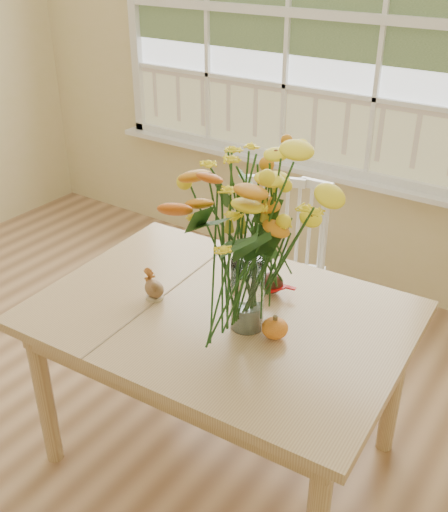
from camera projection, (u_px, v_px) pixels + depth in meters
The scene contains 9 objects.
floor at pixel (1, 480), 2.42m from camera, with size 4.00×4.50×0.01m, color #956B48.
wall_back at pixel (289, 49), 3.39m from camera, with size 4.00×0.02×2.70m, color beige.
window at pixel (288, 16), 3.28m from camera, with size 2.42×0.12×1.74m.
dining_table at pixel (221, 331), 2.24m from camera, with size 1.39×1.03×0.72m.
windsor_chair at pixel (282, 264), 2.93m from camera, with size 0.53×0.52×0.90m.
flower_vase at pixel (249, 227), 1.93m from camera, with size 0.55×0.55×0.65m.
pumpkin at pixel (275, 329), 2.04m from camera, with size 0.09×0.09×0.07m, color #CD6918.
turkey_figurine at pixel (154, 289), 2.25m from camera, with size 0.09×0.08×0.11m.
dark_gourd at pixel (271, 284), 2.29m from camera, with size 0.13×0.11×0.08m.
Camera 1 is at (1.69, -0.88, 1.95)m, focal length 42.00 mm.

